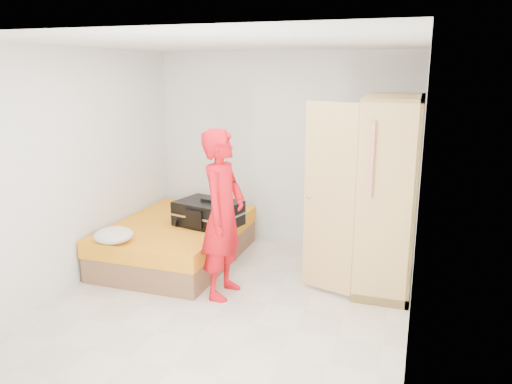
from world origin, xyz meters
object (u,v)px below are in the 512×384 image
(person, at_px, (223,214))
(wardrobe, at_px, (385,199))
(suitcase, at_px, (208,213))
(bed, at_px, (177,241))
(round_cushion, at_px, (114,235))

(person, bearing_deg, wardrobe, -62.03)
(person, relative_size, suitcase, 2.06)
(bed, relative_size, round_cushion, 4.70)
(wardrobe, distance_m, person, 1.76)
(person, bearing_deg, bed, 53.29)
(person, distance_m, suitcase, 0.94)
(suitcase, xyz_separation_m, round_cushion, (-0.74, -0.91, -0.07))
(bed, relative_size, wardrobe, 0.96)
(round_cushion, bearing_deg, bed, 70.82)
(round_cushion, bearing_deg, suitcase, 51.05)
(wardrobe, relative_size, suitcase, 2.42)
(bed, distance_m, round_cushion, 1.00)
(suitcase, bearing_deg, round_cushion, -115.98)
(person, xyz_separation_m, round_cushion, (-1.24, -0.16, -0.31))
(wardrobe, height_order, round_cushion, wardrobe)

